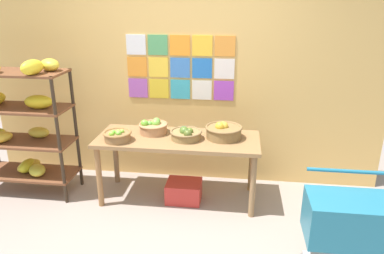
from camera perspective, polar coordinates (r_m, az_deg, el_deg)
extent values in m
cube|color=tan|center=(4.23, -1.85, 8.85)|extent=(4.60, 0.06, 2.64)
cube|color=silver|center=(4.26, -8.66, 12.49)|extent=(0.22, 0.01, 0.22)
cube|color=#4C975C|center=(4.20, -5.32, 12.53)|extent=(0.22, 0.01, 0.22)
cube|color=orange|center=(4.16, -1.89, 12.52)|extent=(0.22, 0.01, 0.22)
cube|color=yellow|center=(4.12, 1.60, 12.46)|extent=(0.22, 0.01, 0.22)
cube|color=orange|center=(4.11, 5.13, 12.37)|extent=(0.22, 0.01, 0.22)
cube|color=orange|center=(4.30, -8.49, 9.21)|extent=(0.22, 0.01, 0.22)
cube|color=yellow|center=(4.24, -5.21, 9.19)|extent=(0.22, 0.01, 0.22)
cube|color=#3772C5|center=(4.19, -1.85, 9.15)|extent=(0.22, 0.01, 0.22)
cube|color=blue|center=(4.16, 1.57, 9.07)|extent=(0.22, 0.01, 0.22)
cube|color=silver|center=(4.14, 5.03, 8.96)|extent=(0.22, 0.01, 0.22)
cube|color=#9C4EAD|center=(4.35, -8.32, 5.99)|extent=(0.22, 0.01, 0.22)
cube|color=gold|center=(4.29, -5.11, 5.93)|extent=(0.22, 0.01, 0.22)
cube|color=teal|center=(4.25, -1.82, 5.85)|extent=(0.22, 0.01, 0.22)
cube|color=silver|center=(4.21, 1.54, 5.75)|extent=(0.22, 0.01, 0.22)
cube|color=purple|center=(4.20, 4.93, 5.62)|extent=(0.22, 0.01, 0.22)
cylinder|color=#312418|center=(4.01, -19.83, -2.37)|extent=(0.04, 0.04, 1.38)
cylinder|color=#312418|center=(4.35, -17.48, -0.40)|extent=(0.04, 0.04, 1.38)
cube|color=brown|center=(4.60, -23.77, -6.49)|extent=(1.06, 0.44, 0.03)
ellipsoid|color=gold|center=(4.46, -22.82, -6.19)|extent=(0.28, 0.30, 0.11)
ellipsoid|color=gold|center=(4.61, -23.91, -5.49)|extent=(0.26, 0.33, 0.12)
ellipsoid|color=yellow|center=(4.58, -24.09, -5.48)|extent=(0.14, 0.26, 0.14)
cube|color=brown|center=(4.45, -24.44, -2.04)|extent=(1.06, 0.44, 0.02)
ellipsoid|color=yellow|center=(4.46, -22.61, -0.77)|extent=(0.26, 0.18, 0.12)
ellipsoid|color=yellow|center=(4.48, -27.61, -1.45)|extent=(0.30, 0.30, 0.12)
cube|color=brown|center=(4.34, -25.14, 2.68)|extent=(1.06, 0.44, 0.02)
ellipsoid|color=yellow|center=(4.17, -22.64, 3.62)|extent=(0.31, 0.18, 0.14)
cube|color=brown|center=(4.25, -25.88, 7.62)|extent=(1.06, 0.44, 0.02)
ellipsoid|color=yellow|center=(3.95, -23.49, 8.47)|extent=(0.20, 0.29, 0.15)
ellipsoid|color=yellow|center=(4.10, -21.14, 8.97)|extent=(0.29, 0.28, 0.13)
cube|color=olive|center=(3.87, -2.20, -1.93)|extent=(1.70, 0.66, 0.04)
cylinder|color=#97683D|center=(3.98, -14.16, -7.51)|extent=(0.06, 0.06, 0.67)
cylinder|color=olive|center=(3.73, 9.37, -9.08)|extent=(0.06, 0.06, 0.67)
cylinder|color=olive|center=(4.44, -11.70, -4.42)|extent=(0.06, 0.06, 0.67)
cylinder|color=olive|center=(4.21, 9.19, -5.59)|extent=(0.06, 0.06, 0.67)
cylinder|color=olive|center=(3.81, -0.93, -1.29)|extent=(0.31, 0.31, 0.08)
torus|color=olive|center=(3.80, -0.93, -0.72)|extent=(0.33, 0.33, 0.02)
sphere|color=#4F6B23|center=(3.79, -1.22, -0.65)|extent=(0.08, 0.08, 0.08)
sphere|color=#4F6C28|center=(3.77, -1.17, -0.66)|extent=(0.10, 0.10, 0.10)
sphere|color=#476230|center=(3.71, -0.70, -0.96)|extent=(0.08, 0.08, 0.08)
sphere|color=#4A5D36|center=(3.81, -1.28, -0.50)|extent=(0.09, 0.09, 0.09)
sphere|color=#535F24|center=(3.70, -0.67, -1.08)|extent=(0.08, 0.08, 0.08)
sphere|color=#536A22|center=(3.78, -0.34, -0.67)|extent=(0.07, 0.07, 0.07)
cylinder|color=#B17C53|center=(3.99, -6.00, -0.26)|extent=(0.29, 0.29, 0.10)
torus|color=#B47C51|center=(3.98, -6.03, 0.42)|extent=(0.31, 0.31, 0.02)
sphere|color=#6FC037|center=(3.96, -7.36, 0.59)|extent=(0.08, 0.08, 0.08)
sphere|color=#68B046|center=(3.98, -6.58, 0.51)|extent=(0.07, 0.07, 0.07)
sphere|color=#73B149|center=(4.00, -5.51, 0.84)|extent=(0.09, 0.09, 0.09)
sphere|color=#79C443|center=(3.97, -5.62, 0.62)|extent=(0.08, 0.08, 0.08)
cylinder|color=olive|center=(3.85, 4.92, -0.88)|extent=(0.36, 0.36, 0.12)
torus|color=olive|center=(3.83, 4.95, -0.06)|extent=(0.39, 0.39, 0.02)
sphere|color=gold|center=(3.84, 4.94, 0.14)|extent=(0.10, 0.10, 0.10)
sphere|color=gold|center=(3.85, 4.78, 0.17)|extent=(0.09, 0.09, 0.09)
sphere|color=gold|center=(3.81, 4.33, 0.09)|extent=(0.10, 0.10, 0.10)
cylinder|color=olive|center=(3.84, -11.45, -1.49)|extent=(0.26, 0.26, 0.09)
torus|color=olive|center=(3.82, -11.49, -0.88)|extent=(0.29, 0.29, 0.03)
sphere|color=#84CF39|center=(3.77, -12.34, -1.06)|extent=(0.06, 0.06, 0.06)
sphere|color=#86BC42|center=(3.80, -11.38, -0.82)|extent=(0.06, 0.06, 0.06)
sphere|color=#84C33D|center=(3.82, -10.76, -0.67)|extent=(0.05, 0.05, 0.05)
sphere|color=#6EC641|center=(3.82, -12.10, -0.76)|extent=(0.04, 0.04, 0.04)
sphere|color=#78BD41|center=(3.77, -11.30, -0.97)|extent=(0.06, 0.06, 0.06)
cube|color=red|center=(4.07, -1.26, -9.87)|extent=(0.37, 0.30, 0.22)
cube|color=teal|center=(3.06, 22.93, -13.03)|extent=(0.61, 0.39, 0.34)
cylinder|color=teal|center=(3.12, 22.62, -6.31)|extent=(0.58, 0.03, 0.03)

